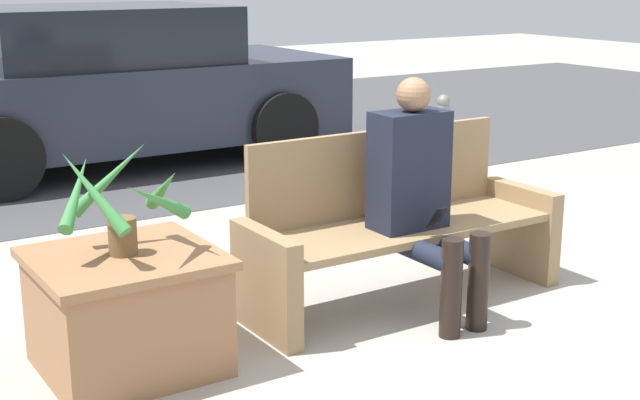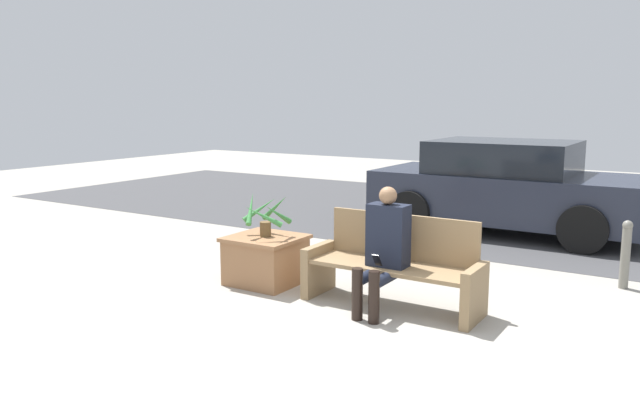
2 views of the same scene
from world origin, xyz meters
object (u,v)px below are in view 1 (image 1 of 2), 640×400
at_px(person_seated, 420,191).
at_px(bollard_post, 442,138).
at_px(potted_plant, 121,200).
at_px(parked_car, 111,86).
at_px(planter_box, 127,308).
at_px(bench, 397,225).

distance_m(person_seated, bollard_post, 2.78).
xyz_separation_m(potted_plant, parked_car, (1.47, 4.22, -0.07)).
xyz_separation_m(potted_plant, bollard_post, (3.39, 1.90, -0.38)).
distance_m(potted_plant, parked_car, 4.46).
height_order(person_seated, planter_box, person_seated).
height_order(bench, potted_plant, potted_plant).
bearing_deg(parked_car, bollard_post, -50.34).
relative_size(person_seated, potted_plant, 2.04).
bearing_deg(bench, parked_car, 90.82).
xyz_separation_m(planter_box, bollard_post, (3.39, 1.90, 0.11)).
relative_size(bench, potted_plant, 3.01).
bearing_deg(person_seated, parked_car, 90.55).
distance_m(potted_plant, bollard_post, 3.90).
height_order(parked_car, bollard_post, parked_car).
relative_size(planter_box, potted_plant, 1.32).
bearing_deg(parked_car, person_seated, -89.45).
distance_m(bench, person_seated, 0.31).
relative_size(person_seated, planter_box, 1.55).
height_order(person_seated, parked_car, parked_car).
bearing_deg(person_seated, bollard_post, 47.30).
bearing_deg(planter_box, bollard_post, 29.21).
height_order(bench, person_seated, person_seated).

